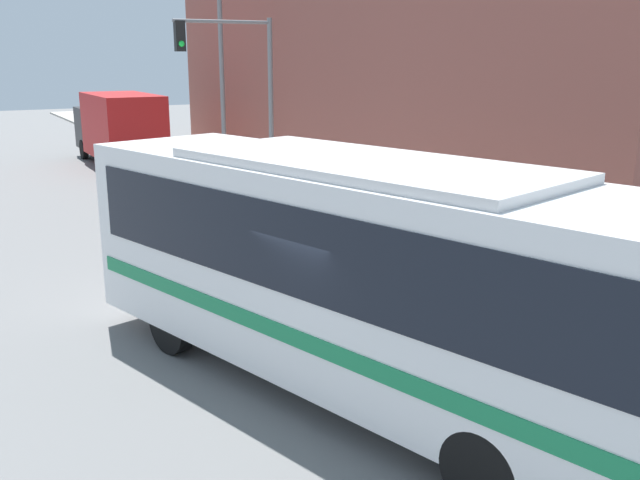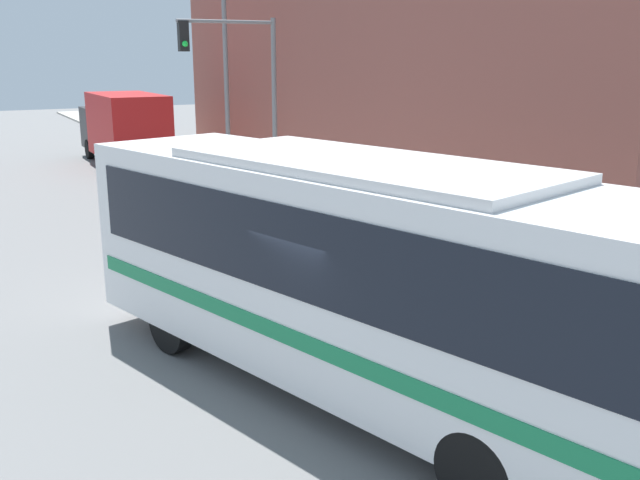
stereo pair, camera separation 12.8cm
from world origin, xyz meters
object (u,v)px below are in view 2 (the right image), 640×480
delivery_truck (124,126)px  street_lamp (219,49)px  traffic_light_pole (244,77)px  parking_meter (319,184)px  city_bus (359,263)px  fire_hydrant (395,231)px

delivery_truck → street_lamp: (2.41, -5.76, 3.25)m
traffic_light_pole → parking_meter: (0.92, -3.37, -3.02)m
city_bus → traffic_light_pole: size_ratio=1.81×
traffic_light_pole → street_lamp: bearing=78.8°
parking_meter → street_lamp: (-0.02, 7.94, 3.91)m
city_bus → street_lamp: 19.05m
traffic_light_pole → parking_meter: 4.62m
fire_hydrant → traffic_light_pole: bearing=97.1°
fire_hydrant → street_lamp: bearing=90.1°
city_bus → parking_meter: (4.88, 10.23, -0.92)m
delivery_truck → parking_meter: 13.93m
fire_hydrant → street_lamp: (-0.02, 11.95, 4.44)m
delivery_truck → street_lamp: size_ratio=0.90×
fire_hydrant → parking_meter: 4.04m
street_lamp → parking_meter: bearing=-89.9°
delivery_truck → parking_meter: (2.43, -13.70, -0.66)m
traffic_light_pole → street_lamp: size_ratio=0.70×
parking_meter → street_lamp: bearing=90.1°
city_bus → parking_meter: bearing=48.8°
delivery_truck → traffic_light_pole: (1.51, -10.33, 2.36)m
city_bus → fire_hydrant: 8.04m
city_bus → traffic_light_pole: 14.33m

